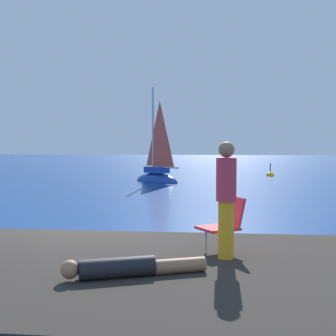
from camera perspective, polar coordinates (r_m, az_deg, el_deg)
ground_plane at (r=9.36m, az=-9.52°, el=-10.31°), size 160.00×160.00×0.00m
shore_ledge at (r=6.23m, az=-5.21°, el=-14.45°), size 8.36×4.81×0.57m
boulder_seaward at (r=8.71m, az=7.39°, el=-11.30°), size 1.19×1.42×0.89m
boulder_inland at (r=9.01m, az=-3.65°, el=-10.80°), size 1.59×1.49×0.91m
sailboat_near at (r=25.51m, az=-1.40°, el=-1.09°), size 3.11×2.65×5.85m
person_sunbather at (r=5.58m, az=-5.02°, el=-12.29°), size 1.66×0.85×0.25m
person_standing at (r=6.34m, az=7.29°, el=-3.55°), size 0.28×0.28×1.62m
beach_chair at (r=6.84m, az=7.06°, el=-6.64°), size 0.76×0.74×0.80m
marker_buoy at (r=31.20m, az=12.68°, el=-0.98°), size 0.56×0.56×1.13m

